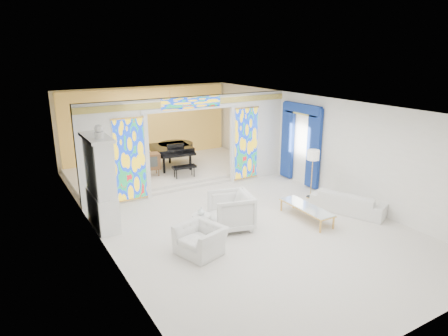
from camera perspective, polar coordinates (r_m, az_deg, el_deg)
floor at (r=11.48m, az=-0.15°, el=-5.88°), size 12.00×12.00×0.00m
ceiling at (r=10.69m, az=-0.16°, el=9.13°), size 7.00×12.00×0.02m
wall_back at (r=16.32m, az=-10.97°, el=6.14°), size 7.00×0.02×3.00m
wall_front at (r=6.87m, az=26.61°, el=-10.26°), size 7.00×0.02×3.00m
wall_left at (r=9.77m, az=-18.14°, el=-1.48°), size 0.02×12.00×3.00m
wall_right at (r=13.07m, az=13.22°, el=3.39°), size 0.02×12.00×3.00m
partition_wall at (r=12.66m, az=-4.75°, el=4.08°), size 7.00×0.22×3.00m
stained_glass_left at (r=11.93m, az=-13.27°, el=1.15°), size 0.90×0.04×2.40m
stained_glass_right at (r=13.64m, az=3.17°, el=3.51°), size 0.90×0.04×2.40m
stained_glass_transom at (r=12.37m, az=-4.66°, el=9.27°), size 2.00×0.04×0.34m
alcove_platform at (r=14.92m, az=-8.16°, el=-0.29°), size 6.80×3.80×0.18m
gold_curtain_back at (r=16.21m, az=-10.82°, el=6.07°), size 6.70×0.10×2.90m
chandelier at (r=14.39m, az=-7.67°, el=9.14°), size 0.48×0.48×0.30m
blue_drapes at (r=13.48m, az=10.89°, el=4.28°), size 0.14×1.85×2.65m
china_cabinet at (r=10.48m, az=-17.22°, el=-2.08°), size 0.56×1.46×2.72m
armchair_left at (r=9.04m, az=-3.39°, el=-10.20°), size 1.12×1.20×0.64m
armchair_right at (r=10.14m, az=0.99°, el=-6.16°), size 1.24×1.22×0.93m
sofa at (r=11.74m, az=17.42°, el=-4.61°), size 1.51×2.17×0.59m
side_table at (r=9.79m, az=-3.24°, el=-7.71°), size 0.59×0.59×0.56m
vase at (r=9.67m, az=-3.27°, el=-6.14°), size 0.19×0.19×0.19m
coffee_table at (r=10.90m, az=11.69°, el=-5.54°), size 0.57×1.72×0.38m
floor_lamp at (r=12.25m, az=12.59°, el=1.50°), size 0.43×0.43×1.50m
grand_piano at (r=14.92m, az=-7.17°, el=2.78°), size 1.72×2.53×0.99m
tv_console at (r=13.92m, az=-10.58°, el=0.93°), size 0.72×0.53×0.79m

